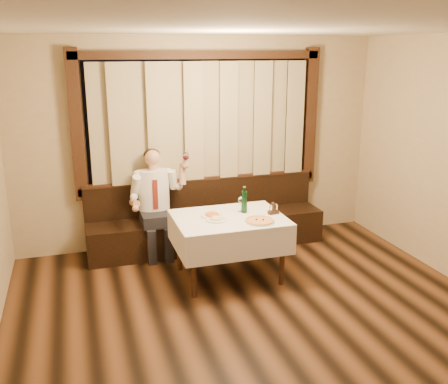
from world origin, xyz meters
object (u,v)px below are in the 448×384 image
object	(u,v)px
dining_table	(229,225)
seated_man	(155,195)
pasta_red	(212,213)
pasta_cream	(217,217)
green_bottle	(244,201)
banquette	(206,224)
cruet_caddy	(273,210)
pizza	(260,221)

from	to	relation	value
dining_table	seated_man	size ratio (longest dim) A/B	0.90
pasta_red	pasta_cream	world-z (taller)	pasta_red
dining_table	green_bottle	distance (m)	0.34
banquette	green_bottle	distance (m)	1.11
pasta_cream	cruet_caddy	world-z (taller)	cruet_caddy
dining_table	green_bottle	bearing A→B (deg)	24.44
cruet_caddy	seated_man	size ratio (longest dim) A/B	0.10
pizza	green_bottle	distance (m)	0.40
banquette	pizza	xyz separation A→B (m)	(0.27, -1.30, 0.46)
dining_table	cruet_caddy	world-z (taller)	cruet_caddy
banquette	cruet_caddy	world-z (taller)	banquette
banquette	seated_man	distance (m)	0.87
dining_table	pizza	world-z (taller)	pizza
seated_man	cruet_caddy	bearing A→B (deg)	-38.70
pasta_red	seated_man	xyz separation A→B (m)	(-0.52, 0.86, 0.02)
cruet_caddy	pasta_cream	bearing A→B (deg)	172.51
pasta_cream	seated_man	world-z (taller)	seated_man
pizza	pasta_red	distance (m)	0.57
pasta_red	pasta_cream	size ratio (longest dim) A/B	1.06
pizza	pasta_red	world-z (taller)	pasta_red
dining_table	green_bottle	xyz separation A→B (m)	(0.22, 0.10, 0.24)
pizza	pasta_red	xyz separation A→B (m)	(-0.45, 0.35, 0.02)
dining_table	pasta_cream	size ratio (longest dim) A/B	5.14
green_bottle	seated_man	bearing A→B (deg)	137.71
pizza	seated_man	bearing A→B (deg)	128.81
pasta_red	cruet_caddy	size ratio (longest dim) A/B	1.92
seated_man	banquette	bearing A→B (deg)	7.26
dining_table	pasta_cream	world-z (taller)	pasta_cream
seated_man	pasta_cream	bearing A→B (deg)	-62.28
dining_table	pasta_red	world-z (taller)	pasta_red
green_bottle	cruet_caddy	bearing A→B (deg)	-25.71
pizza	seated_man	world-z (taller)	seated_man
pasta_cream	cruet_caddy	bearing A→B (deg)	1.58
pizza	seated_man	size ratio (longest dim) A/B	0.24
pizza	cruet_caddy	size ratio (longest dim) A/B	2.51
seated_man	pizza	bearing A→B (deg)	-51.19
pasta_cream	pizza	bearing A→B (deg)	-24.60
pasta_red	cruet_caddy	bearing A→B (deg)	-10.08
dining_table	cruet_caddy	size ratio (longest dim) A/B	9.32
pizza	green_bottle	bearing A→B (deg)	98.10
banquette	dining_table	distance (m)	1.08
pizza	seated_man	distance (m)	1.55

